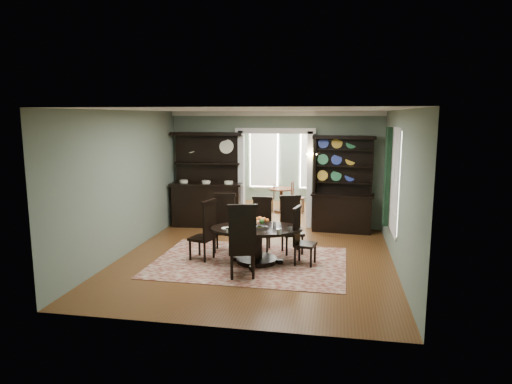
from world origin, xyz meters
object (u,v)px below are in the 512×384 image
dining_table (257,238)px  parlor_table (281,196)px  welsh_dresser (342,197)px  sideboard (207,193)px

dining_table → parlor_table: parlor_table is taller
dining_table → parlor_table: bearing=82.0°
welsh_dresser → parlor_table: 2.74m
dining_table → sideboard: sideboard is taller
welsh_dresser → parlor_table: (-1.79, 2.04, -0.40)m
welsh_dresser → dining_table: bearing=-115.6°
welsh_dresser → parlor_table: bearing=136.0°
welsh_dresser → sideboard: bearing=-174.9°
sideboard → welsh_dresser: bearing=-4.5°
dining_table → welsh_dresser: 3.35m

